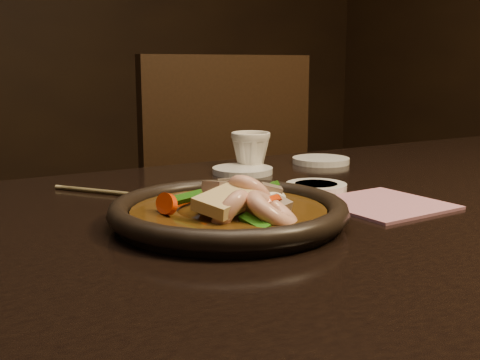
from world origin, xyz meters
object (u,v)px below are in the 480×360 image
table (386,246)px  chair (204,229)px  plate (229,213)px  tea_cup (251,149)px

table → chair: (0.04, 0.69, -0.14)m
plate → chair: bearing=64.8°
plate → tea_cup: bearing=54.1°
table → plate: bearing=-178.7°
table → chair: 0.71m
plate → tea_cup: size_ratio=3.97×
tea_cup → plate: bearing=-125.9°
chair → plate: (-0.33, -0.70, 0.24)m
chair → plate: bearing=65.5°
table → plate: plate is taller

